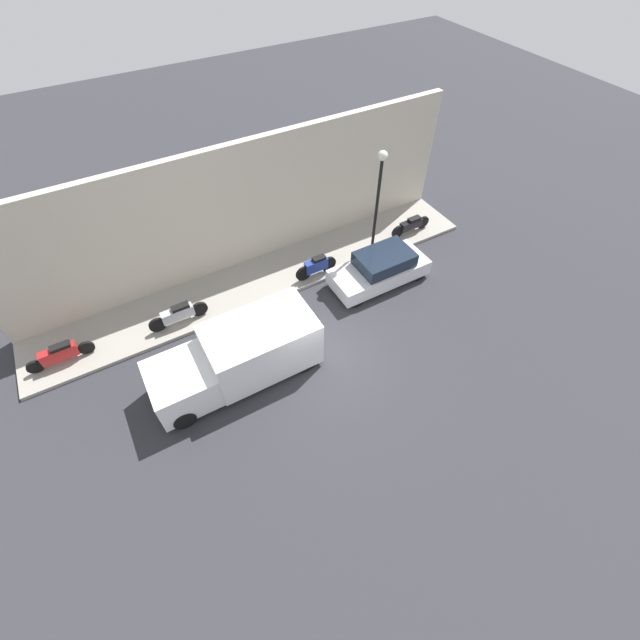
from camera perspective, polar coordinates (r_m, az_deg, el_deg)
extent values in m
plane|color=#2D2D33|center=(14.74, -0.07, -5.51)|extent=(60.00, 60.00, 0.00)
cube|color=gray|center=(17.47, -7.59, 5.46)|extent=(2.55, 18.10, 0.14)
cube|color=beige|center=(16.97, -10.51, 14.41)|extent=(0.30, 18.10, 5.11)
cube|color=silver|center=(17.15, 7.83, 6.37)|extent=(1.66, 3.91, 0.62)
cube|color=#192333|center=(16.87, 8.59, 8.03)|extent=(1.46, 2.15, 0.54)
cylinder|color=black|center=(16.21, 4.90, 2.73)|extent=(0.20, 0.64, 0.64)
cylinder|color=black|center=(17.04, 2.31, 5.74)|extent=(0.20, 0.64, 0.64)
cylinder|color=black|center=(17.65, 13.05, 6.12)|extent=(0.20, 0.64, 0.64)
cylinder|color=black|center=(18.41, 10.33, 8.79)|extent=(0.20, 0.64, 0.64)
cube|color=white|center=(13.92, -7.83, -3.24)|extent=(2.03, 3.49, 1.80)
cube|color=white|center=(13.91, -17.88, -8.13)|extent=(1.93, 1.88, 1.26)
cube|color=#192333|center=(13.64, -19.34, -7.77)|extent=(1.72, 1.03, 0.50)
cylinder|color=black|center=(13.81, -17.65, -12.48)|extent=(0.22, 0.70, 0.70)
cylinder|color=black|center=(14.83, -19.70, -7.05)|extent=(0.22, 0.70, 0.70)
cylinder|color=black|center=(14.28, -1.86, -5.72)|extent=(0.22, 0.70, 0.70)
cylinder|color=black|center=(15.26, -5.01, -0.98)|extent=(0.22, 0.70, 0.70)
cube|color=navy|center=(17.04, -0.52, 7.33)|extent=(0.30, 0.95, 0.47)
cube|color=black|center=(16.89, -0.14, 8.22)|extent=(0.27, 0.52, 0.12)
cylinder|color=black|center=(16.97, -2.20, 6.22)|extent=(0.10, 0.66, 0.66)
cylinder|color=black|center=(17.38, 1.13, 7.48)|extent=(0.10, 0.66, 0.66)
cube|color=black|center=(19.64, 12.03, 12.35)|extent=(0.30, 1.05, 0.36)
cube|color=black|center=(19.59, 12.48, 13.02)|extent=(0.27, 0.58, 0.12)
cylinder|color=black|center=(19.34, 10.31, 11.48)|extent=(0.10, 0.58, 0.58)
cylinder|color=black|center=(20.13, 13.56, 12.55)|extent=(0.10, 0.58, 0.58)
cube|color=#B21E1E|center=(16.63, -31.49, -3.86)|extent=(0.30, 1.14, 0.46)
cube|color=black|center=(16.40, -31.39, -3.04)|extent=(0.27, 0.62, 0.12)
cylinder|color=black|center=(16.94, -33.72, -5.23)|extent=(0.10, 0.52, 0.52)
cylinder|color=black|center=(16.61, -28.69, -3.25)|extent=(0.10, 0.52, 0.52)
cube|color=#B7B7BF|center=(16.11, -18.44, 0.80)|extent=(0.30, 1.15, 0.42)
cube|color=black|center=(15.92, -18.16, 1.66)|extent=(0.27, 0.63, 0.12)
cylinder|color=black|center=(16.22, -20.83, -0.60)|extent=(0.10, 0.61, 0.61)
cylinder|color=black|center=(16.27, -15.79, 1.43)|extent=(0.10, 0.61, 0.61)
cylinder|color=black|center=(17.21, 7.51, 14.27)|extent=(0.12, 0.12, 4.29)
sphere|color=silver|center=(16.04, 8.36, 20.86)|extent=(0.36, 0.36, 0.36)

